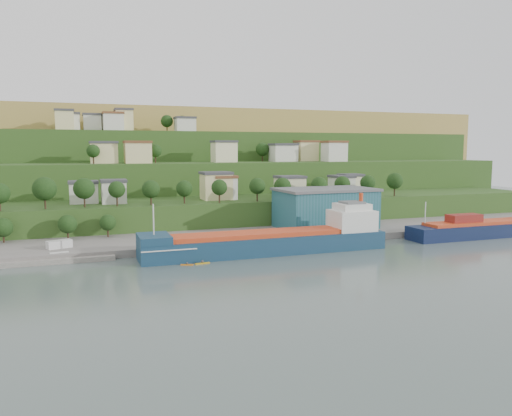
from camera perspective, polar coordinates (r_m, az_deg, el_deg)
name	(u,v)px	position (r m, az deg, el deg)	size (l,w,h in m)	color
ground	(267,261)	(123.28, 1.24, -6.05)	(500.00, 500.00, 0.00)	#495955
quay	(294,237)	(156.19, 4.40, -3.35)	(220.00, 26.00, 4.00)	slate
pebble_beach	(30,259)	(137.41, -24.42, -5.33)	(40.00, 18.00, 2.40)	slate
hillside	(159,198)	(285.51, -11.03, 1.14)	(360.00, 210.46, 96.00)	#284719
cargo_ship_near	(274,243)	(132.40, 2.09, -3.96)	(66.23, 10.73, 17.02)	#14374E
cargo_ship_far	(492,229)	(174.10, 25.34, -2.16)	(54.48, 9.50, 14.78)	#0B1734
warehouse	(325,208)	(162.69, 7.93, 0.02)	(31.62, 20.03, 12.80)	#1F575E
caravan	(59,246)	(138.10, -21.57, -4.03)	(6.08, 2.53, 2.84)	silver
dinghy	(59,254)	(132.31, -21.57, -4.92)	(4.38, 1.64, 0.88)	silver
kayak_orange	(187,264)	(119.79, -7.89, -6.39)	(2.99, 1.61, 0.75)	orange
kayak_yellow	(202,263)	(120.73, -6.15, -6.23)	(3.71, 1.00, 0.92)	gold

